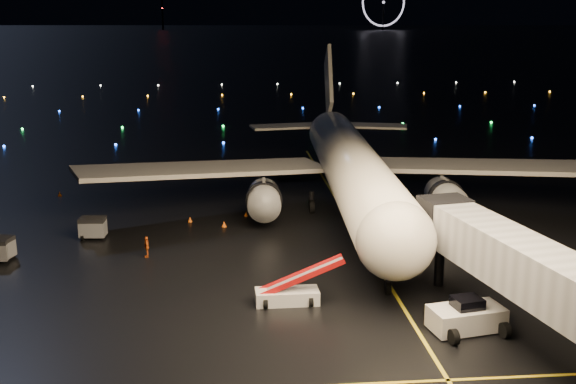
# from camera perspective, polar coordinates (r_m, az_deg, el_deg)

# --- Properties ---
(ground) EXTENTS (2000.00, 2000.00, 0.00)m
(ground) POSITION_cam_1_polar(r_m,az_deg,el_deg) (344.40, -5.35, 10.87)
(ground) COLOR black
(ground) RESTS_ON ground
(lane_centre) EXTENTS (0.25, 80.00, 0.02)m
(lane_centre) POSITION_cam_1_polar(r_m,az_deg,el_deg) (62.98, 5.72, -3.61)
(lane_centre) COLOR gold
(lane_centre) RESTS_ON ground
(airliner) EXTENTS (55.70, 53.17, 15.08)m
(airliner) POSITION_cam_1_polar(r_m,az_deg,el_deg) (71.18, 4.84, 4.71)
(airliner) COLOR silver
(airliner) RESTS_ON ground
(pushback_tug) EXTENTS (4.85, 3.14, 2.14)m
(pushback_tug) POSITION_cam_1_polar(r_m,az_deg,el_deg) (46.15, 13.93, -9.33)
(pushback_tug) COLOR silver
(pushback_tug) RESTS_ON ground
(belt_loader) EXTENTS (6.26, 1.79, 3.03)m
(belt_loader) POSITION_cam_1_polar(r_m,az_deg,el_deg) (48.57, -0.07, -7.12)
(belt_loader) COLOR silver
(belt_loader) RESTS_ON ground
(crew_c) EXTENTS (0.55, 1.07, 1.75)m
(crew_c) POSITION_cam_1_polar(r_m,az_deg,el_deg) (58.69, -11.11, -4.26)
(crew_c) COLOR orange
(crew_c) RESTS_ON ground
(safety_cone_0) EXTENTS (0.55, 0.55, 0.53)m
(safety_cone_0) POSITION_cam_1_polar(r_m,az_deg,el_deg) (65.98, -5.08, -2.54)
(safety_cone_0) COLOR orange
(safety_cone_0) RESTS_ON ground
(safety_cone_1) EXTENTS (0.51, 0.51, 0.44)m
(safety_cone_1) POSITION_cam_1_polar(r_m,az_deg,el_deg) (69.29, -3.34, -1.73)
(safety_cone_1) COLOR orange
(safety_cone_1) RESTS_ON ground
(safety_cone_2) EXTENTS (0.57, 0.57, 0.49)m
(safety_cone_2) POSITION_cam_1_polar(r_m,az_deg,el_deg) (67.88, -7.75, -2.15)
(safety_cone_2) COLOR orange
(safety_cone_2) RESTS_ON ground
(safety_cone_3) EXTENTS (0.52, 0.52, 0.52)m
(safety_cone_3) POSITION_cam_1_polar(r_m,az_deg,el_deg) (80.36, -17.60, -0.12)
(safety_cone_3) COLOR orange
(safety_cone_3) RESTS_ON ground
(ferris_wheel) EXTENTS (49.33, 16.80, 52.00)m
(ferris_wheel) POSITION_cam_1_polar(r_m,az_deg,el_deg) (782.52, 7.56, 14.49)
(ferris_wheel) COLOR black
(ferris_wheel) RESTS_ON ground
(taxiway_lights) EXTENTS (164.00, 92.00, 0.36)m
(taxiway_lights) POSITION_cam_1_polar(r_m,az_deg,el_deg) (151.06, -5.33, 6.85)
(taxiway_lights) COLOR black
(taxiway_lights) RESTS_ON ground
(baggage_cart_0) EXTENTS (2.26, 1.67, 1.84)m
(baggage_cart_0) POSITION_cam_1_polar(r_m,az_deg,el_deg) (64.55, -15.16, -2.76)
(baggage_cart_0) COLOR gray
(baggage_cart_0) RESTS_ON ground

